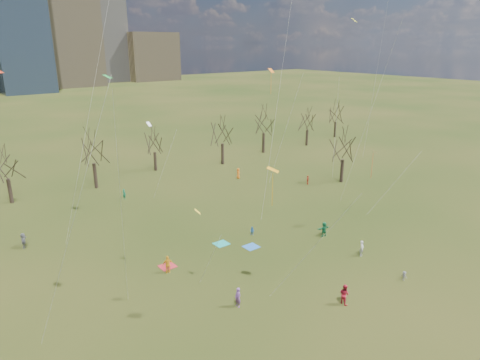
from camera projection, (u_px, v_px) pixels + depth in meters
ground at (315, 277)px, 41.97m from camera, size 500.00×500.00×0.00m
bare_tree_row at (142, 147)px, 67.92m from camera, size 113.04×29.80×9.50m
blanket_teal at (221, 244)px, 48.92m from camera, size 1.60×1.50×0.03m
blanket_navy at (251, 247)px, 48.19m from camera, size 1.60×1.50×0.03m
blanket_crimson at (168, 266)px, 43.98m from camera, size 1.60×1.50×0.03m
person_1 at (362, 248)px, 45.99m from camera, size 0.75×0.64×1.74m
person_2 at (344, 294)px, 37.44m from camera, size 0.78×0.97×1.89m
person_3 at (404, 276)px, 41.27m from camera, size 0.38×0.64×0.97m
person_4 at (168, 264)px, 42.49m from camera, size 1.17×0.72×1.86m
person_5 at (324, 229)px, 50.59m from camera, size 1.75×0.82×1.82m
person_7 at (238, 297)px, 37.01m from camera, size 0.45×0.67×1.83m
person_8 at (252, 231)px, 50.96m from camera, size 0.59×0.65×1.08m
person_10 at (308, 180)px, 69.42m from camera, size 0.91×0.71×1.44m
person_11 at (23, 240)px, 47.80m from camera, size 1.01×1.70×1.75m
person_12 at (238, 173)px, 72.31m from camera, size 0.91×1.04×1.80m
person_13 at (124, 194)px, 62.81m from camera, size 0.55×0.66×1.53m
kites_airborne at (262, 116)px, 47.66m from camera, size 72.82×36.24×34.18m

